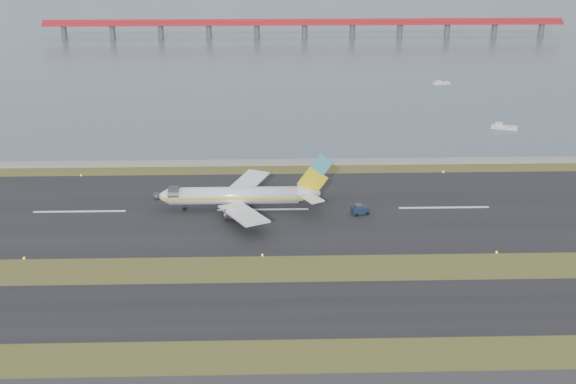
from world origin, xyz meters
name	(u,v)px	position (x,y,z in m)	size (l,w,h in m)	color
ground	(262,275)	(0.00, 0.00, 0.00)	(1000.00, 1000.00, 0.00)	#374318
taxiway_strip	(262,309)	(0.00, -12.00, 0.05)	(1000.00, 18.00, 0.10)	black
runway_strip	(263,210)	(0.00, 30.00, 0.05)	(1000.00, 45.00, 0.10)	black
seawall	(263,163)	(0.00, 60.00, 0.50)	(1000.00, 2.50, 1.00)	gray
red_pier	(305,24)	(20.00, 250.00, 7.28)	(260.00, 5.00, 10.20)	#AE1D25
airliner	(241,196)	(-4.67, 29.99, 3.46)	(38.52, 32.89, 12.80)	white
pushback_tug	(360,209)	(20.95, 27.00, 1.14)	(4.11, 3.05, 2.35)	#142238
workboat_near	(503,127)	(71.66, 89.98, 0.59)	(8.03, 4.76, 1.86)	silver
workboat_far	(441,83)	(66.01, 147.89, 0.50)	(6.84, 3.95, 1.59)	silver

